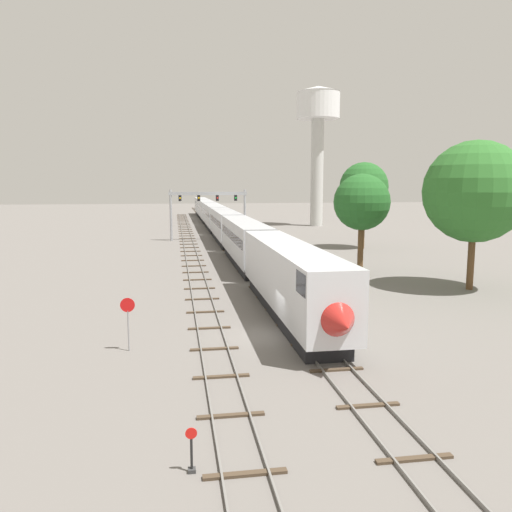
% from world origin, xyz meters
% --- Properties ---
extents(ground_plane, '(400.00, 400.00, 0.00)m').
position_xyz_m(ground_plane, '(0.00, 0.00, 0.00)').
color(ground_plane, slate).
extents(track_main, '(2.60, 200.00, 0.16)m').
position_xyz_m(track_main, '(2.00, 60.00, 0.07)').
color(track_main, slate).
rests_on(track_main, ground).
extents(track_near, '(2.60, 160.00, 0.16)m').
position_xyz_m(track_near, '(-3.50, 40.00, 0.07)').
color(track_near, slate).
rests_on(track_near, ground).
extents(passenger_train, '(3.04, 130.94, 4.80)m').
position_xyz_m(passenger_train, '(2.00, 59.25, 2.61)').
color(passenger_train, silver).
rests_on(passenger_train, ground).
extents(signal_gantry, '(12.10, 0.49, 7.89)m').
position_xyz_m(signal_gantry, '(-0.25, 51.21, 5.78)').
color(signal_gantry, '#999BA0').
rests_on(signal_gantry, ground).
extents(water_tower, '(8.95, 8.95, 28.38)m').
position_xyz_m(water_tower, '(23.94, 75.14, 21.92)').
color(water_tower, beige).
rests_on(water_tower, ground).
extents(switch_stand, '(0.36, 0.24, 1.46)m').
position_xyz_m(switch_stand, '(-5.10, -13.55, 0.52)').
color(switch_stand, black).
rests_on(switch_stand, ground).
extents(stop_sign, '(0.76, 0.08, 2.88)m').
position_xyz_m(stop_sign, '(-8.00, -1.45, 1.87)').
color(stop_sign, gray).
rests_on(stop_sign, ground).
extents(trackside_tree_left, '(6.54, 6.54, 11.67)m').
position_xyz_m(trackside_tree_left, '(19.87, 37.75, 8.36)').
color(trackside_tree_left, brown).
rests_on(trackside_tree_left, ground).
extents(trackside_tree_mid, '(8.36, 8.36, 12.34)m').
position_xyz_m(trackside_tree_mid, '(18.90, 10.31, 8.15)').
color(trackside_tree_mid, brown).
rests_on(trackside_tree_mid, ground).
extents(trackside_tree_right, '(5.43, 5.43, 9.76)m').
position_xyz_m(trackside_tree_right, '(12.40, 18.69, 7.00)').
color(trackside_tree_right, brown).
rests_on(trackside_tree_right, ground).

